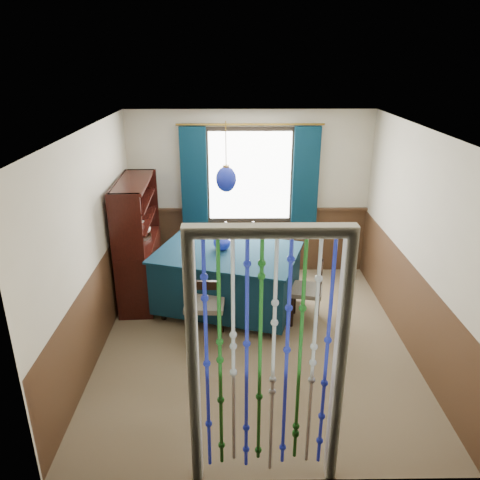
{
  "coord_description": "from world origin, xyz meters",
  "views": [
    {
      "loc": [
        -0.23,
        -4.8,
        3.21
      ],
      "look_at": [
        -0.16,
        0.51,
        1.1
      ],
      "focal_mm": 35.0,
      "sensor_mm": 36.0,
      "label": 1
    }
  ],
  "objects_px": {
    "sideboard": "(139,258)",
    "pendant_lamp": "(226,179)",
    "dining_table": "(227,277)",
    "vase_sideboard": "(146,227)",
    "chair_right": "(309,291)",
    "chair_far": "(240,255)",
    "chair_near": "(205,305)",
    "chair_left": "(152,269)",
    "vase_table": "(222,241)",
    "bowl_shelf": "(137,223)"
  },
  "relations": [
    {
      "from": "sideboard",
      "to": "pendant_lamp",
      "type": "distance_m",
      "value": 1.78
    },
    {
      "from": "dining_table",
      "to": "vase_sideboard",
      "type": "xyz_separation_m",
      "value": [
        -1.17,
        0.74,
        0.44
      ]
    },
    {
      "from": "chair_right",
      "to": "chair_far",
      "type": "bearing_deg",
      "value": 54.05
    },
    {
      "from": "chair_near",
      "to": "chair_left",
      "type": "xyz_separation_m",
      "value": [
        -0.78,
        1.0,
        0.01
      ]
    },
    {
      "from": "vase_table",
      "to": "sideboard",
      "type": "bearing_deg",
      "value": 164.43
    },
    {
      "from": "pendant_lamp",
      "to": "bowl_shelf",
      "type": "height_order",
      "value": "pendant_lamp"
    },
    {
      "from": "chair_right",
      "to": "vase_sideboard",
      "type": "xyz_separation_m",
      "value": [
        -2.2,
        1.03,
        0.49
      ]
    },
    {
      "from": "pendant_lamp",
      "to": "vase_table",
      "type": "height_order",
      "value": "pendant_lamp"
    },
    {
      "from": "dining_table",
      "to": "vase_table",
      "type": "bearing_deg",
      "value": 144.54
    },
    {
      "from": "dining_table",
      "to": "chair_far",
      "type": "xyz_separation_m",
      "value": [
        0.17,
        0.69,
        0.02
      ]
    },
    {
      "from": "chair_near",
      "to": "vase_table",
      "type": "bearing_deg",
      "value": 79.36
    },
    {
      "from": "chair_near",
      "to": "vase_sideboard",
      "type": "xyz_separation_m",
      "value": [
        -0.91,
        1.46,
        0.44
      ]
    },
    {
      "from": "chair_near",
      "to": "sideboard",
      "type": "relative_size",
      "value": 0.54
    },
    {
      "from": "chair_right",
      "to": "vase_table",
      "type": "height_order",
      "value": "vase_table"
    },
    {
      "from": "bowl_shelf",
      "to": "vase_table",
      "type": "bearing_deg",
      "value": -6.05
    },
    {
      "from": "pendant_lamp",
      "to": "vase_sideboard",
      "type": "bearing_deg",
      "value": 147.75
    },
    {
      "from": "chair_near",
      "to": "chair_far",
      "type": "height_order",
      "value": "chair_far"
    },
    {
      "from": "chair_left",
      "to": "chair_right",
      "type": "height_order",
      "value": "chair_left"
    },
    {
      "from": "vase_sideboard",
      "to": "chair_far",
      "type": "bearing_deg",
      "value": -2.21
    },
    {
      "from": "dining_table",
      "to": "chair_near",
      "type": "bearing_deg",
      "value": -92.42
    },
    {
      "from": "chair_right",
      "to": "sideboard",
      "type": "xyz_separation_m",
      "value": [
        -2.26,
        0.7,
        0.15
      ]
    },
    {
      "from": "chair_far",
      "to": "chair_left",
      "type": "relative_size",
      "value": 1.04
    },
    {
      "from": "chair_far",
      "to": "chair_right",
      "type": "bearing_deg",
      "value": 130.74
    },
    {
      "from": "vase_table",
      "to": "vase_sideboard",
      "type": "distance_m",
      "value": 1.28
    },
    {
      "from": "chair_far",
      "to": "chair_near",
      "type": "bearing_deg",
      "value": 72.65
    },
    {
      "from": "chair_far",
      "to": "pendant_lamp",
      "type": "height_order",
      "value": "pendant_lamp"
    },
    {
      "from": "chair_far",
      "to": "vase_sideboard",
      "type": "height_order",
      "value": "vase_sideboard"
    },
    {
      "from": "chair_near",
      "to": "chair_far",
      "type": "bearing_deg",
      "value": 75.76
    },
    {
      "from": "chair_near",
      "to": "vase_table",
      "type": "height_order",
      "value": "vase_table"
    },
    {
      "from": "chair_near",
      "to": "chair_right",
      "type": "relative_size",
      "value": 1.11
    },
    {
      "from": "chair_right",
      "to": "chair_near",
      "type": "bearing_deg",
      "value": 121.54
    },
    {
      "from": "pendant_lamp",
      "to": "bowl_shelf",
      "type": "distance_m",
      "value": 1.34
    },
    {
      "from": "chair_far",
      "to": "chair_left",
      "type": "distance_m",
      "value": 1.28
    },
    {
      "from": "sideboard",
      "to": "chair_left",
      "type": "bearing_deg",
      "value": -38.23
    },
    {
      "from": "bowl_shelf",
      "to": "vase_sideboard",
      "type": "relative_size",
      "value": 1.16
    },
    {
      "from": "dining_table",
      "to": "sideboard",
      "type": "xyz_separation_m",
      "value": [
        -1.23,
        0.41,
        0.1
      ]
    },
    {
      "from": "chair_far",
      "to": "vase_table",
      "type": "relative_size",
      "value": 4.47
    },
    {
      "from": "sideboard",
      "to": "vase_sideboard",
      "type": "bearing_deg",
      "value": 77.07
    },
    {
      "from": "chair_near",
      "to": "chair_right",
      "type": "bearing_deg",
      "value": 21.34
    },
    {
      "from": "bowl_shelf",
      "to": "vase_sideboard",
      "type": "xyz_separation_m",
      "value": [
        0.0,
        0.54,
        -0.25
      ]
    },
    {
      "from": "chair_left",
      "to": "sideboard",
      "type": "relative_size",
      "value": 0.55
    },
    {
      "from": "chair_right",
      "to": "bowl_shelf",
      "type": "bearing_deg",
      "value": 90.18
    },
    {
      "from": "chair_right",
      "to": "vase_table",
      "type": "xyz_separation_m",
      "value": [
        -1.09,
        0.38,
        0.53
      ]
    },
    {
      "from": "chair_near",
      "to": "sideboard",
      "type": "distance_m",
      "value": 1.5
    },
    {
      "from": "chair_right",
      "to": "sideboard",
      "type": "bearing_deg",
      "value": 85.6
    },
    {
      "from": "chair_far",
      "to": "sideboard",
      "type": "xyz_separation_m",
      "value": [
        -1.4,
        -0.28,
        0.08
      ]
    },
    {
      "from": "chair_left",
      "to": "vase_table",
      "type": "relative_size",
      "value": 4.3
    },
    {
      "from": "dining_table",
      "to": "sideboard",
      "type": "relative_size",
      "value": 1.22
    },
    {
      "from": "vase_table",
      "to": "dining_table",
      "type": "bearing_deg",
      "value": -52.58
    },
    {
      "from": "dining_table",
      "to": "vase_table",
      "type": "distance_m",
      "value": 0.49
    }
  ]
}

